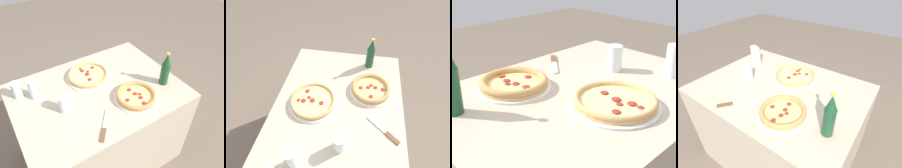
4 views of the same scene
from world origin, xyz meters
The scene contains 9 objects.
ground_plane centered at (0.00, 0.00, 0.00)m, with size 8.00×8.00×0.00m, color #6B5B4C.
table centered at (0.00, 0.00, 0.36)m, with size 1.12×0.82×0.72m.
pizza_pepperoni centered at (0.02, 0.16, 0.73)m, with size 0.32×0.32×0.04m.
pizza_veggie centered at (0.18, -0.20, 0.74)m, with size 0.29×0.29×0.04m.
glass_water centered at (-0.46, 0.23, 0.77)m, with size 0.06×0.06×0.11m.
glass_iced_tea centered at (-0.25, -0.05, 0.77)m, with size 0.07×0.07×0.11m.
glass_lemonade centered at (-0.37, 0.16, 0.78)m, with size 0.06×0.06×0.14m.
beer_bottle centered at (0.43, -0.18, 0.83)m, with size 0.06×0.06×0.24m.
knife centered at (-0.12, -0.29, 0.72)m, with size 0.16×0.19×0.01m.
Camera 4 is at (0.61, -0.76, 1.40)m, focal length 28.00 mm.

